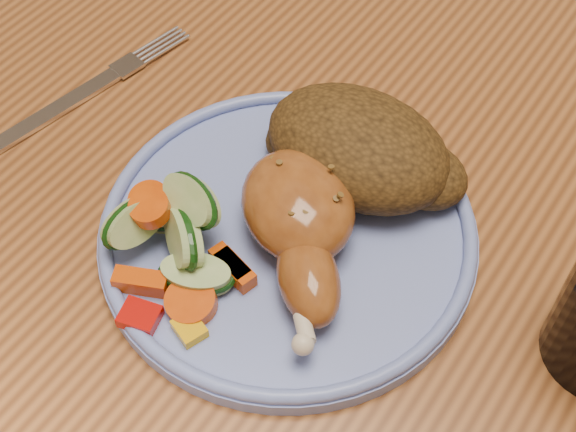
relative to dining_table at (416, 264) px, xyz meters
The scene contains 7 objects.
dining_table is the anchor object (origin of this frame).
plate 0.14m from the dining_table, 127.56° to the right, with size 0.26×0.26×0.01m, color #697CC9.
plate_rim 0.15m from the dining_table, 127.56° to the right, with size 0.26×0.26×0.01m, color #697CC9.
chicken_leg 0.16m from the dining_table, 120.44° to the right, with size 0.13×0.15×0.05m.
rice_pilaf 0.13m from the dining_table, 164.64° to the right, with size 0.15×0.10×0.06m.
vegetable_pile 0.22m from the dining_table, 129.11° to the right, with size 0.12×0.12×0.06m.
fork 0.30m from the dining_table, 167.12° to the right, with size 0.05×0.17×0.00m.
Camera 1 is at (0.12, -0.35, 1.21)m, focal length 50.00 mm.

